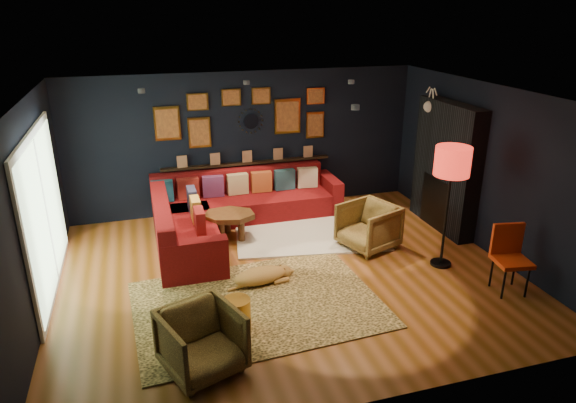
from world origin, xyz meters
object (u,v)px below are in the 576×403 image
object	(u,v)px
armchair_left	(202,339)
dog	(260,273)
gold_stool	(237,315)
sectional	(224,213)
floor_lamp	(452,166)
orange_chair	(510,253)
pouf	(207,228)
coffee_table	(229,218)
armchair_right	(368,224)

from	to	relation	value
armchair_left	dog	xyz separation A→B (m)	(1.02, 1.58, -0.21)
armchair_left	gold_stool	size ratio (longest dim) A/B	1.89
sectional	floor_lamp	bearing A→B (deg)	-37.14
sectional	floor_lamp	distance (m)	3.87
sectional	orange_chair	world-z (taller)	orange_chair
gold_stool	pouf	bearing A→B (deg)	89.69
coffee_table	dog	world-z (taller)	coffee_table
armchair_left	floor_lamp	world-z (taller)	floor_lamp
armchair_right	floor_lamp	xyz separation A→B (m)	(0.82, -0.87, 1.16)
sectional	orange_chair	size ratio (longest dim) A/B	3.63
orange_chair	dog	size ratio (longest dim) A/B	0.90
coffee_table	armchair_left	world-z (taller)	armchair_left
coffee_table	sectional	bearing A→B (deg)	91.98
sectional	armchair_right	world-z (taller)	sectional
armchair_left	orange_chair	size ratio (longest dim) A/B	0.84
armchair_right	orange_chair	size ratio (longest dim) A/B	0.86
coffee_table	gold_stool	distance (m)	2.59
armchair_left	armchair_right	xyz separation A→B (m)	(2.97, 2.25, 0.01)
pouf	gold_stool	distance (m)	2.67
orange_chair	floor_lamp	bearing A→B (deg)	127.22
gold_stool	floor_lamp	distance (m)	3.64
armchair_right	gold_stool	world-z (taller)	armchair_right
pouf	dog	xyz separation A→B (m)	(0.51, -1.70, -0.03)
armchair_right	floor_lamp	bearing A→B (deg)	23.14
sectional	floor_lamp	world-z (taller)	floor_lamp
armchair_left	orange_chair	world-z (taller)	orange_chair
armchair_left	floor_lamp	xyz separation A→B (m)	(3.79, 1.38, 1.17)
coffee_table	dog	size ratio (longest dim) A/B	0.98
armchair_left	dog	size ratio (longest dim) A/B	0.76
pouf	gold_stool	xyz separation A→B (m)	(-0.01, -2.67, -0.01)
armchair_left	floor_lamp	distance (m)	4.20
armchair_right	dog	xyz separation A→B (m)	(-1.95, -0.66, -0.22)
coffee_table	orange_chair	world-z (taller)	orange_chair
orange_chair	dog	xyz separation A→B (m)	(-3.23, 1.07, -0.37)
gold_stool	floor_lamp	world-z (taller)	floor_lamp
pouf	armchair_right	xyz separation A→B (m)	(2.45, -1.04, 0.19)
gold_stool	dog	world-z (taller)	gold_stool
coffee_table	orange_chair	distance (m)	4.30
pouf	armchair_right	world-z (taller)	armchair_right
coffee_table	gold_stool	size ratio (longest dim) A/B	2.43
armchair_right	sectional	bearing A→B (deg)	-142.84
sectional	armchair_left	xyz separation A→B (m)	(-0.87, -3.59, 0.07)
orange_chair	sectional	bearing A→B (deg)	147.14
pouf	dog	world-z (taller)	pouf
orange_chair	dog	bearing A→B (deg)	171.12
sectional	orange_chair	bearing A→B (deg)	-42.38
armchair_right	floor_lamp	distance (m)	1.66
sectional	orange_chair	xyz separation A→B (m)	(3.38, -3.08, 0.23)
coffee_table	armchair_right	world-z (taller)	armchair_right
sectional	floor_lamp	xyz separation A→B (m)	(2.92, -2.21, 1.24)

